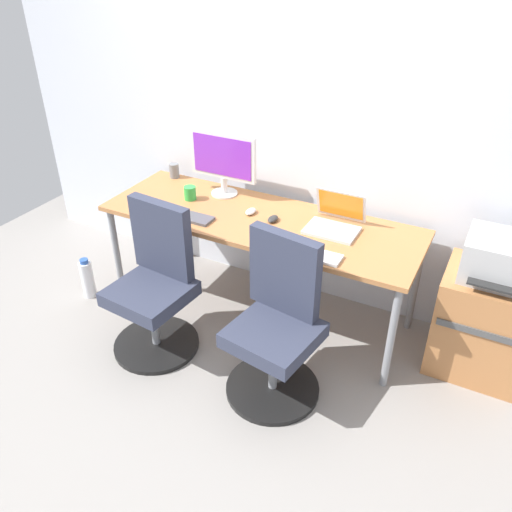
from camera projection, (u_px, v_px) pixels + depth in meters
The scene contains 16 objects.
ground_plane at pixel (259, 310), 3.67m from camera, with size 5.28×5.28×0.00m, color gray.
back_wall at pixel (290, 110), 3.31m from camera, with size 4.40×0.04×2.60m, color silver.
desk at pixel (260, 226), 3.32m from camera, with size 2.04×0.69×0.73m.
office_chair_left at pixel (156, 287), 3.18m from camera, with size 0.54×0.54×0.94m.
office_chair_right at pixel (277, 327), 2.86m from camera, with size 0.54×0.54×0.94m.
side_cabinet at pixel (482, 323), 3.04m from camera, with size 0.52×0.47×0.64m.
printer at pixel (501, 259), 2.81m from camera, with size 0.38×0.40×0.24m.
water_bottle_on_floor at pixel (88, 279), 3.74m from camera, with size 0.09×0.09×0.31m.
desktop_monitor at pixel (223, 160), 3.46m from camera, with size 0.48×0.18×0.43m.
open_laptop at pixel (335, 220), 3.15m from camera, with size 0.31×0.29×0.22m.
keyboard_by_monitor at pixel (188, 216), 3.29m from camera, with size 0.34×0.12×0.02m, color #515156.
keyboard_by_laptop at pixel (311, 254), 2.90m from camera, with size 0.34×0.12×0.02m, color silver.
mouse_by_monitor at pixel (273, 219), 3.24m from camera, with size 0.06×0.10×0.03m, color #2D2D2D.
mouse_by_laptop at pixel (251, 211), 3.33m from camera, with size 0.06×0.10×0.03m, color silver.
coffee_mug at pixel (190, 193), 3.49m from camera, with size 0.08×0.08×0.09m, color green.
pen_cup at pixel (174, 171), 3.81m from camera, with size 0.07×0.07×0.10m, color slate.
Camera 1 is at (1.32, -2.60, 2.26)m, focal length 36.61 mm.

